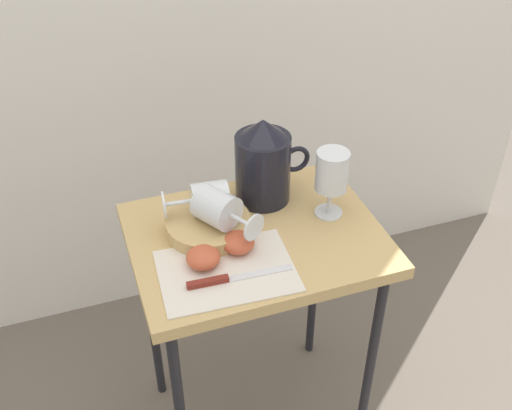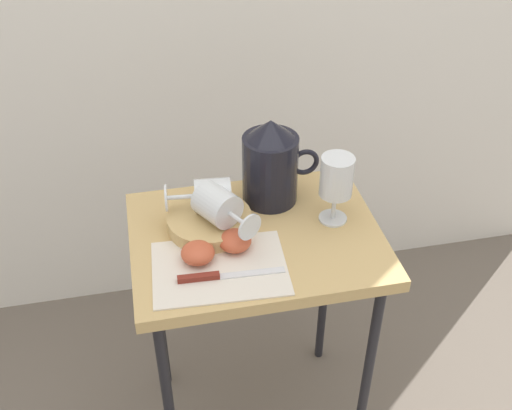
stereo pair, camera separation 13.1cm
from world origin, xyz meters
name	(u,v)px [view 1 (the left image)]	position (x,y,z in m)	size (l,w,h in m)	color
table	(256,259)	(0.00, 0.00, 0.60)	(0.55, 0.42, 0.67)	tan
linen_napkin	(227,271)	(-0.10, -0.09, 0.67)	(0.28, 0.20, 0.00)	silver
basket_tray	(208,225)	(-0.10, 0.04, 0.69)	(0.19, 0.19, 0.04)	tan
pitcher	(263,167)	(0.06, 0.12, 0.75)	(0.18, 0.13, 0.21)	black
wine_glass_upright	(332,174)	(0.18, 0.02, 0.78)	(0.07, 0.07, 0.16)	silver
wine_glass_tipped_near	(208,198)	(-0.09, 0.07, 0.74)	(0.15, 0.08, 0.07)	silver
wine_glass_tipped_far	(218,208)	(-0.08, 0.02, 0.74)	(0.14, 0.16, 0.08)	silver
apple_half_left	(203,258)	(-0.14, -0.06, 0.69)	(0.07, 0.07, 0.04)	#C15133
apple_half_right	(238,242)	(-0.05, -0.04, 0.69)	(0.07, 0.07, 0.04)	#C15133
knife	(224,279)	(-0.11, -0.12, 0.68)	(0.22, 0.03, 0.01)	silver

